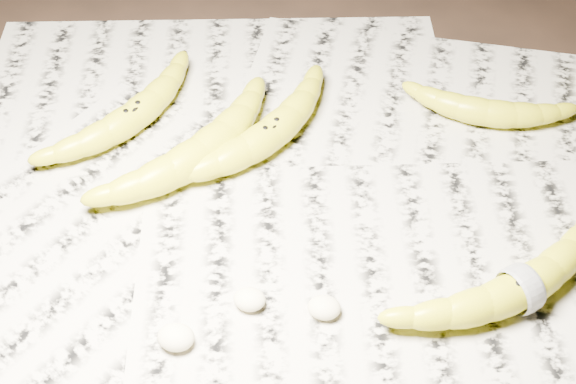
# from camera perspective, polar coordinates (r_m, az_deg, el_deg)

# --- Properties ---
(ground) EXTENTS (3.00, 3.00, 0.00)m
(ground) POSITION_cam_1_polar(r_m,az_deg,el_deg) (0.81, -0.77, -2.56)
(ground) COLOR black
(ground) RESTS_ON ground
(newspaper_patch) EXTENTS (0.90, 0.70, 0.01)m
(newspaper_patch) POSITION_cam_1_polar(r_m,az_deg,el_deg) (0.82, 1.95, -1.13)
(newspaper_patch) COLOR #B2AC99
(newspaper_patch) RESTS_ON ground
(banana_left_a) EXTENTS (0.15, 0.20, 0.04)m
(banana_left_a) POSITION_cam_1_polar(r_m,az_deg,el_deg) (0.90, -11.04, 5.43)
(banana_left_a) COLOR gold
(banana_left_a) RESTS_ON newspaper_patch
(banana_left_b) EXTENTS (0.18, 0.21, 0.04)m
(banana_left_b) POSITION_cam_1_polar(r_m,az_deg,el_deg) (0.84, -6.25, 2.93)
(banana_left_b) COLOR gold
(banana_left_b) RESTS_ON newspaper_patch
(banana_center) EXTENTS (0.16, 0.20, 0.04)m
(banana_center) POSITION_cam_1_polar(r_m,az_deg,el_deg) (0.86, -1.32, 4.27)
(banana_center) COLOR gold
(banana_center) RESTS_ON newspaper_patch
(banana_taped) EXTENTS (0.21, 0.19, 0.04)m
(banana_taped) POSITION_cam_1_polar(r_m,az_deg,el_deg) (0.76, 16.25, -6.48)
(banana_taped) COLOR gold
(banana_taped) RESTS_ON newspaper_patch
(banana_upper_a) EXTENTS (0.17, 0.06, 0.03)m
(banana_upper_a) POSITION_cam_1_polar(r_m,az_deg,el_deg) (0.92, 13.99, 5.69)
(banana_upper_a) COLOR gold
(banana_upper_a) RESTS_ON newspaper_patch
(measuring_tape) EXTENTS (0.03, 0.04, 0.05)m
(measuring_tape) POSITION_cam_1_polar(r_m,az_deg,el_deg) (0.76, 16.25, -6.48)
(measuring_tape) COLOR white
(measuring_tape) RESTS_ON newspaper_patch
(flesh_chunk_a) EXTENTS (0.03, 0.03, 0.02)m
(flesh_chunk_a) POSITION_cam_1_polar(r_m,az_deg,el_deg) (0.72, -8.01, -10.03)
(flesh_chunk_a) COLOR beige
(flesh_chunk_a) RESTS_ON newspaper_patch
(flesh_chunk_b) EXTENTS (0.03, 0.02, 0.02)m
(flesh_chunk_b) POSITION_cam_1_polar(r_m,az_deg,el_deg) (0.74, -2.76, -7.46)
(flesh_chunk_b) COLOR beige
(flesh_chunk_b) RESTS_ON newspaper_patch
(flesh_chunk_c) EXTENTS (0.03, 0.03, 0.02)m
(flesh_chunk_c) POSITION_cam_1_polar(r_m,az_deg,el_deg) (0.73, 2.60, -8.04)
(flesh_chunk_c) COLOR beige
(flesh_chunk_c) RESTS_ON newspaper_patch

